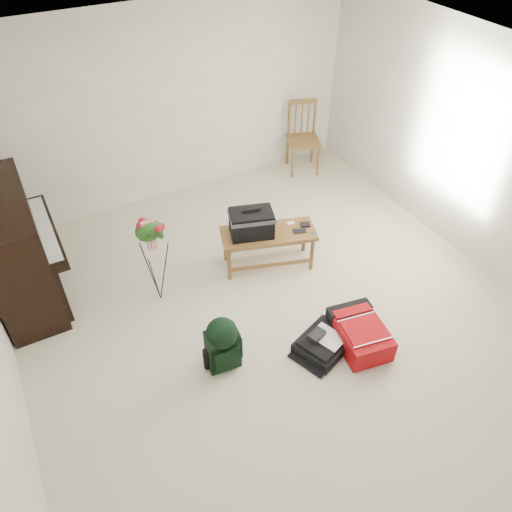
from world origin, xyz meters
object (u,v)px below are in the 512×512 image
green_backpack (223,342)px  red_suitcase (357,331)px  dining_chair (302,138)px  piano (17,251)px  flower_stand (154,262)px  black_duffel (324,343)px  bench (258,228)px

green_backpack → red_suitcase: bearing=-10.3°
dining_chair → red_suitcase: (-1.28, -3.08, -0.35)m
piano → flower_stand: size_ratio=1.37×
black_duffel → piano: bearing=117.2°
green_backpack → piano: bearing=132.6°
black_duffel → flower_stand: size_ratio=0.58×
black_duffel → flower_stand: flower_stand is taller
green_backpack → black_duffel: bearing=-11.6°
black_duffel → flower_stand: (-1.19, 1.41, 0.45)m
bench → red_suitcase: (0.34, -1.42, -0.43)m
green_backpack → flower_stand: 1.17m
bench → green_backpack: 1.45m
bench → flower_stand: bearing=-165.2°
dining_chair → black_duffel: size_ratio=1.58×
flower_stand → red_suitcase: bearing=-43.4°
bench → black_duffel: (0.01, -1.35, -0.50)m
piano → green_backpack: bearing=-52.6°
black_duffel → green_backpack: (-0.95, 0.29, 0.25)m
dining_chair → flower_stand: 3.22m
piano → dining_chair: 4.10m
dining_chair → green_backpack: dining_chair is taller
piano → dining_chair: bearing=11.8°
red_suitcase → flower_stand: 2.16m
bench → dining_chair: size_ratio=1.12×
piano → bench: bearing=-18.8°
dining_chair → bench: bearing=-114.8°
black_duffel → red_suitcase: bearing=-32.2°
dining_chair → green_backpack: (-2.57, -2.72, -0.16)m
red_suitcase → flower_stand: (-1.52, 1.48, 0.39)m
piano → bench: (2.39, -0.81, -0.02)m
bench → black_duffel: bearing=-72.1°
piano → green_backpack: (1.44, -1.88, -0.27)m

